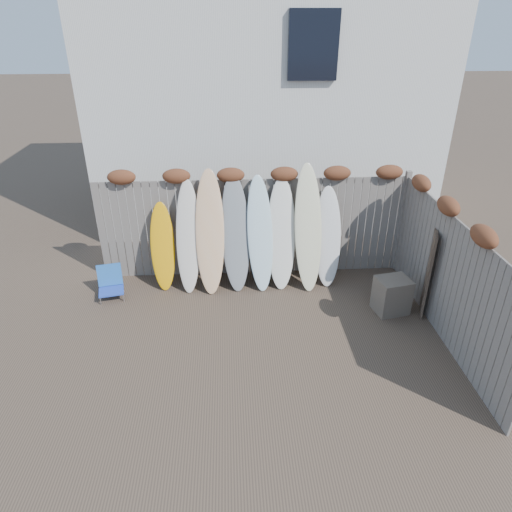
{
  "coord_description": "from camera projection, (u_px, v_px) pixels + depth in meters",
  "views": [
    {
      "loc": [
        -0.43,
        -5.83,
        4.72
      ],
      "look_at": [
        0.0,
        1.2,
        1.0
      ],
      "focal_mm": 32.0,
      "sensor_mm": 36.0,
      "label": 1
    }
  ],
  "objects": [
    {
      "name": "surfboard_7",
      "position": [
        328.0,
        237.0,
        8.77
      ],
      "size": [
        0.52,
        0.68,
        1.88
      ],
      "primitive_type": "ellipsoid",
      "rotation": [
        -0.31,
        0.0,
        -0.02
      ],
      "color": "silver",
      "rests_on": "ground"
    },
    {
      "name": "lattice_panel",
      "position": [
        428.0,
        266.0,
        8.07
      ],
      "size": [
        0.43,
        1.0,
        1.59
      ],
      "primitive_type": "cube",
      "rotation": [
        0.0,
        0.0,
        -0.38
      ],
      "color": "brown",
      "rests_on": "ground"
    },
    {
      "name": "surfboard_3",
      "position": [
        236.0,
        234.0,
        8.59
      ],
      "size": [
        0.58,
        0.79,
        2.15
      ],
      "primitive_type": "ellipsoid",
      "rotation": [
        -0.31,
        0.0,
        0.07
      ],
      "color": "slate",
      "rests_on": "ground"
    },
    {
      "name": "surfboard_0",
      "position": [
        163.0,
        247.0,
        8.67
      ],
      "size": [
        0.48,
        0.61,
        1.65
      ],
      "primitive_type": "ellipsoid",
      "rotation": [
        -0.31,
        0.0,
        0.04
      ],
      "color": "#EEA008",
      "rests_on": "ground"
    },
    {
      "name": "beach_chair",
      "position": [
        111.0,
        283.0,
        8.56
      ],
      "size": [
        0.54,
        0.56,
        0.6
      ],
      "color": "blue",
      "rests_on": "ground"
    },
    {
      "name": "surfboard_4",
      "position": [
        260.0,
        234.0,
        8.6
      ],
      "size": [
        0.56,
        0.8,
        2.13
      ],
      "primitive_type": "ellipsoid",
      "rotation": [
        -0.31,
        0.0,
        0.1
      ],
      "color": "silver",
      "rests_on": "ground"
    },
    {
      "name": "wooden_crate",
      "position": [
        392.0,
        295.0,
        8.08
      ],
      "size": [
        0.64,
        0.57,
        0.65
      ],
      "primitive_type": "cube",
      "rotation": [
        0.0,
        0.0,
        0.21
      ],
      "color": "#68594E",
      "rests_on": "ground"
    },
    {
      "name": "surfboard_5",
      "position": [
        281.0,
        234.0,
        8.66
      ],
      "size": [
        0.57,
        0.76,
        2.07
      ],
      "primitive_type": "ellipsoid",
      "rotation": [
        -0.31,
        0.0,
        -0.05
      ],
      "color": "white",
      "rests_on": "ground"
    },
    {
      "name": "ground",
      "position": [
        261.0,
        345.0,
        7.37
      ],
      "size": [
        80.0,
        80.0,
        0.0
      ],
      "primitive_type": "plane",
      "color": "#493A2D"
    },
    {
      "name": "surfboard_1",
      "position": [
        188.0,
        237.0,
        8.55
      ],
      "size": [
        0.5,
        0.76,
        2.08
      ],
      "primitive_type": "ellipsoid",
      "rotation": [
        -0.31,
        0.0,
        -0.07
      ],
      "color": "silver",
      "rests_on": "ground"
    },
    {
      "name": "right_fence",
      "position": [
        448.0,
        270.0,
        7.22
      ],
      "size": [
        0.28,
        4.4,
        2.24
      ],
      "color": "slate",
      "rests_on": "ground"
    },
    {
      "name": "surfboard_2",
      "position": [
        210.0,
        233.0,
        8.49
      ],
      "size": [
        0.56,
        0.81,
        2.27
      ],
      "primitive_type": "ellipsoid",
      "rotation": [
        -0.31,
        0.0,
        -0.03
      ],
      "color": "#E3B789",
      "rests_on": "ground"
    },
    {
      "name": "back_fence",
      "position": [
        255.0,
        219.0,
        8.93
      ],
      "size": [
        6.05,
        0.28,
        2.24
      ],
      "color": "slate",
      "rests_on": "ground"
    },
    {
      "name": "surfboard_6",
      "position": [
        308.0,
        229.0,
        8.58
      ],
      "size": [
        0.56,
        0.85,
        2.34
      ],
      "primitive_type": "ellipsoid",
      "rotation": [
        -0.31,
        0.0,
        0.06
      ],
      "color": "beige",
      "rests_on": "ground"
    },
    {
      "name": "house",
      "position": [
        263.0,
        83.0,
        11.64
      ],
      "size": [
        8.5,
        5.5,
        6.33
      ],
      "color": "silver",
      "rests_on": "ground"
    }
  ]
}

